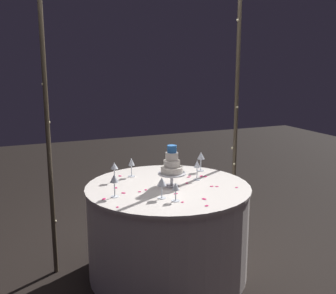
{
  "coord_description": "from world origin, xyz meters",
  "views": [
    {
      "loc": [
        -1.23,
        -2.9,
        1.74
      ],
      "look_at": [
        0.0,
        0.0,
        1.07
      ],
      "focal_mm": 44.14,
      "sensor_mm": 36.0,
      "label": 1
    }
  ],
  "objects_px": {
    "main_table": "(168,230)",
    "wine_glass_3": "(131,163)",
    "wine_glass_6": "(197,165)",
    "tiered_cake": "(172,166)",
    "wine_glass_2": "(114,180)",
    "wine_glass_1": "(201,156)",
    "wine_glass_0": "(162,183)",
    "decorative_arch": "(150,81)",
    "wine_glass_4": "(114,167)",
    "wine_glass_5": "(176,188)"
  },
  "relations": [
    {
      "from": "wine_glass_6",
      "to": "tiered_cake",
      "type": "bearing_deg",
      "value": -163.74
    },
    {
      "from": "main_table",
      "to": "wine_glass_5",
      "type": "distance_m",
      "value": 0.6
    },
    {
      "from": "main_table",
      "to": "wine_glass_4",
      "type": "height_order",
      "value": "wine_glass_4"
    },
    {
      "from": "main_table",
      "to": "wine_glass_6",
      "type": "bearing_deg",
      "value": 11.39
    },
    {
      "from": "wine_glass_0",
      "to": "wine_glass_6",
      "type": "distance_m",
      "value": 0.55
    },
    {
      "from": "wine_glass_1",
      "to": "wine_glass_3",
      "type": "distance_m",
      "value": 0.63
    },
    {
      "from": "wine_glass_1",
      "to": "main_table",
      "type": "bearing_deg",
      "value": -146.49
    },
    {
      "from": "wine_glass_1",
      "to": "wine_glass_5",
      "type": "xyz_separation_m",
      "value": [
        -0.54,
        -0.65,
        -0.04
      ]
    },
    {
      "from": "decorative_arch",
      "to": "main_table",
      "type": "relative_size",
      "value": 1.9
    },
    {
      "from": "wine_glass_3",
      "to": "wine_glass_6",
      "type": "bearing_deg",
      "value": -33.8
    },
    {
      "from": "wine_glass_3",
      "to": "wine_glass_4",
      "type": "height_order",
      "value": "same"
    },
    {
      "from": "tiered_cake",
      "to": "wine_glass_2",
      "type": "xyz_separation_m",
      "value": [
        -0.49,
        -0.08,
        -0.04
      ]
    },
    {
      "from": "wine_glass_0",
      "to": "wine_glass_4",
      "type": "distance_m",
      "value": 0.58
    },
    {
      "from": "wine_glass_5",
      "to": "wine_glass_3",
      "type": "bearing_deg",
      "value": 97.14
    },
    {
      "from": "wine_glass_1",
      "to": "wine_glass_4",
      "type": "height_order",
      "value": "wine_glass_1"
    },
    {
      "from": "wine_glass_0",
      "to": "wine_glass_5",
      "type": "bearing_deg",
      "value": -54.37
    },
    {
      "from": "wine_glass_2",
      "to": "wine_glass_6",
      "type": "bearing_deg",
      "value": 11.5
    },
    {
      "from": "main_table",
      "to": "wine_glass_3",
      "type": "relative_size",
      "value": 8.08
    },
    {
      "from": "tiered_cake",
      "to": "wine_glass_4",
      "type": "relative_size",
      "value": 2.04
    },
    {
      "from": "tiered_cake",
      "to": "wine_glass_4",
      "type": "height_order",
      "value": "tiered_cake"
    },
    {
      "from": "tiered_cake",
      "to": "wine_glass_4",
      "type": "distance_m",
      "value": 0.49
    },
    {
      "from": "wine_glass_2",
      "to": "wine_glass_1",
      "type": "bearing_deg",
      "value": 23.22
    },
    {
      "from": "decorative_arch",
      "to": "tiered_cake",
      "type": "distance_m",
      "value": 0.75
    },
    {
      "from": "wine_glass_1",
      "to": "wine_glass_2",
      "type": "xyz_separation_m",
      "value": [
        -0.91,
        -0.39,
        -0.0
      ]
    },
    {
      "from": "decorative_arch",
      "to": "wine_glass_4",
      "type": "bearing_deg",
      "value": -164.29
    },
    {
      "from": "main_table",
      "to": "wine_glass_6",
      "type": "xyz_separation_m",
      "value": [
        0.29,
        0.06,
        0.5
      ]
    },
    {
      "from": "wine_glass_4",
      "to": "wine_glass_1",
      "type": "bearing_deg",
      "value": 0.95
    },
    {
      "from": "decorative_arch",
      "to": "wine_glass_2",
      "type": "relative_size",
      "value": 14.51
    },
    {
      "from": "decorative_arch",
      "to": "wine_glass_4",
      "type": "height_order",
      "value": "decorative_arch"
    },
    {
      "from": "wine_glass_1",
      "to": "wine_glass_3",
      "type": "relative_size",
      "value": 1.08
    },
    {
      "from": "tiered_cake",
      "to": "wine_glass_5",
      "type": "bearing_deg",
      "value": -109.23
    },
    {
      "from": "main_table",
      "to": "wine_glass_2",
      "type": "bearing_deg",
      "value": -168.43
    },
    {
      "from": "wine_glass_0",
      "to": "wine_glass_1",
      "type": "height_order",
      "value": "wine_glass_1"
    },
    {
      "from": "decorative_arch",
      "to": "wine_glass_3",
      "type": "distance_m",
      "value": 0.71
    },
    {
      "from": "decorative_arch",
      "to": "tiered_cake",
      "type": "height_order",
      "value": "decorative_arch"
    },
    {
      "from": "tiered_cake",
      "to": "main_table",
      "type": "bearing_deg",
      "value": 143.19
    },
    {
      "from": "tiered_cake",
      "to": "wine_glass_0",
      "type": "distance_m",
      "value": 0.31
    },
    {
      "from": "wine_glass_3",
      "to": "wine_glass_6",
      "type": "relative_size",
      "value": 0.96
    },
    {
      "from": "wine_glass_0",
      "to": "wine_glass_6",
      "type": "xyz_separation_m",
      "value": [
        0.45,
        0.32,
        0.01
      ]
    },
    {
      "from": "wine_glass_4",
      "to": "wine_glass_5",
      "type": "distance_m",
      "value": 0.69
    },
    {
      "from": "wine_glass_1",
      "to": "wine_glass_3",
      "type": "bearing_deg",
      "value": 173.07
    },
    {
      "from": "decorative_arch",
      "to": "wine_glass_0",
      "type": "distance_m",
      "value": 0.95
    },
    {
      "from": "wine_glass_2",
      "to": "wine_glass_3",
      "type": "bearing_deg",
      "value": 58.87
    },
    {
      "from": "wine_glass_5",
      "to": "wine_glass_6",
      "type": "height_order",
      "value": "wine_glass_6"
    },
    {
      "from": "wine_glass_2",
      "to": "wine_glass_0",
      "type": "bearing_deg",
      "value": -28.11
    },
    {
      "from": "tiered_cake",
      "to": "wine_glass_5",
      "type": "relative_size",
      "value": 2.48
    },
    {
      "from": "wine_glass_3",
      "to": "wine_glass_4",
      "type": "bearing_deg",
      "value": -152.94
    },
    {
      "from": "wine_glass_1",
      "to": "wine_glass_6",
      "type": "xyz_separation_m",
      "value": [
        -0.16,
        -0.24,
        -0.01
      ]
    },
    {
      "from": "tiered_cake",
      "to": "wine_glass_3",
      "type": "relative_size",
      "value": 2.03
    },
    {
      "from": "wine_glass_6",
      "to": "wine_glass_3",
      "type": "bearing_deg",
      "value": 146.2
    }
  ]
}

